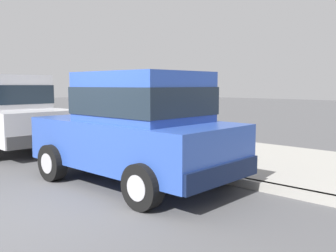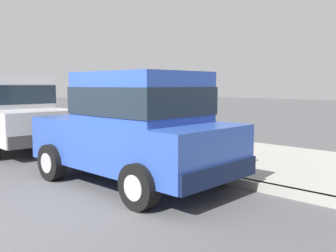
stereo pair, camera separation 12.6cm
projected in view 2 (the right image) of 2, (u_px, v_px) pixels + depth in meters
The scene contains 6 objects.
ground_plane at pixel (17, 217), 4.78m from camera, with size 80.00×80.00×0.00m, color #4C4C4F.
curb at pixel (183, 170), 7.07m from camera, with size 0.16×64.00×0.14m, color gray.
sidewalk at pixel (236, 157), 8.36m from camera, with size 3.60×64.00×0.14m, color #99968E.
car_blue_hatchback at pixel (135, 127), 6.28m from camera, with size 1.96×3.80×1.88m.
car_silver_sedan at pixel (8, 111), 9.90m from camera, with size 2.15×4.66×1.92m.
dog_grey at pixel (208, 135), 9.34m from camera, with size 0.47×0.66×0.49m.
Camera 2 is at (-2.00, -4.60, 1.67)m, focal length 40.10 mm.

